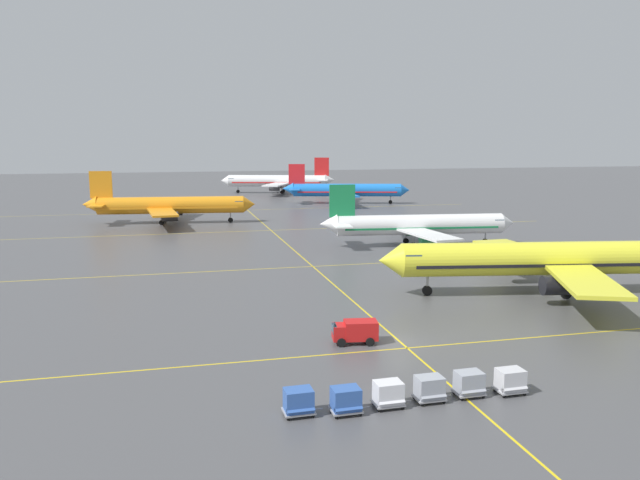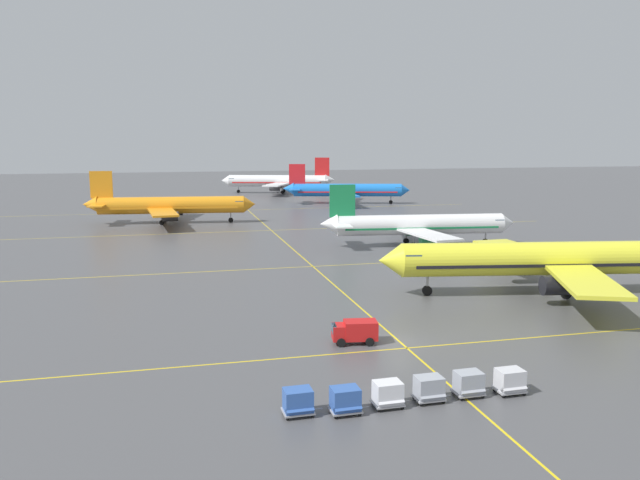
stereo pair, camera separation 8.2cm
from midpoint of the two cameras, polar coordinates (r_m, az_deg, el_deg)
name	(u,v)px [view 2 (the right image)]	position (r m, az deg, el deg)	size (l,w,h in m)	color
ground_plane	(399,341)	(59.77, 7.18, -9.04)	(600.00, 600.00, 0.00)	#4C4C4F
airliner_front_gate	(545,259)	(80.48, 19.67, -1.63)	(39.91, 34.01, 12.44)	yellow
airliner_second_row	(418,225)	(110.61, 8.82, 1.35)	(34.73, 29.77, 10.79)	white
airliner_third_row	(169,206)	(142.01, -13.42, 3.04)	(37.13, 31.81, 11.54)	orange
airliner_far_left_stand	(346,190)	(179.63, 2.34, 4.50)	(35.67, 30.36, 11.22)	blue
airliner_far_right_stand	(279,181)	(214.35, -3.74, 5.33)	(37.89, 32.31, 11.97)	white
taxiway_markings	(289,245)	(110.47, -2.82, -0.49)	(121.12, 164.26, 0.01)	yellow
service_truck_red_van	(355,331)	(58.49, 3.17, -8.18)	(4.34, 2.66, 2.10)	red
baggage_cart_row_leftmost	(298,401)	(44.17, -1.93, -14.35)	(2.77, 1.72, 1.86)	#99999E
baggage_cart_row_second	(345,400)	(44.40, 2.36, -14.23)	(2.77, 1.72, 1.86)	#99999E
baggage_cart_row_middle	(388,394)	(45.60, 6.20, -13.62)	(2.77, 1.72, 1.86)	#99999E
baggage_cart_row_fourth	(429,388)	(46.88, 9.87, -13.05)	(2.77, 1.72, 1.86)	#99999E
baggage_cart_row_fifth	(469,383)	(48.33, 13.32, -12.47)	(2.77, 1.72, 1.86)	#99999E
baggage_cart_row_rightmost	(510,381)	(49.57, 16.82, -12.06)	(2.77, 1.72, 1.86)	#99999E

